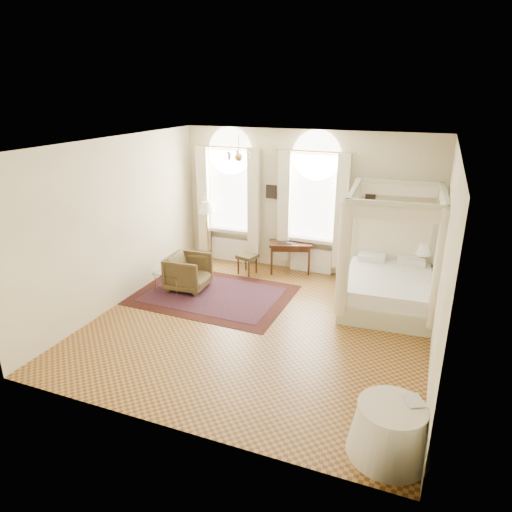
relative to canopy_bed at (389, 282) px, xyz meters
The scene contains 18 objects.
ground 2.73m from the canopy_bed, 142.12° to the right, with size 6.00×6.00×0.00m, color #9E6A2D.
room_walls 3.04m from the canopy_bed, 142.12° to the right, with size 6.00×6.00×6.00m.
window_left 4.30m from the canopy_bed, 162.98° to the left, with size 1.62×0.27×3.29m.
window_right 2.46m from the canopy_bed, 147.30° to the left, with size 1.62×0.27×3.29m.
chandelier 3.86m from the canopy_bed, behind, with size 0.51×0.45×0.50m.
wall_pictures 2.77m from the canopy_bed, 146.81° to the left, with size 2.54×0.03×0.39m.
canopy_bed is the anchor object (origin of this frame).
nightstand 1.23m from the canopy_bed, 60.95° to the left, with size 0.45×0.40×0.64m, color #351B0E.
nightstand_lamp 1.23m from the canopy_bed, 60.72° to the left, with size 0.31×0.31×0.45m.
writing_desk 2.60m from the canopy_bed, 156.02° to the left, with size 1.11×0.81×0.74m.
laptop 2.67m from the canopy_bed, 158.63° to the left, with size 0.35×0.23×0.03m, color black.
stool 3.34m from the canopy_bed, 169.72° to the left, with size 0.49×0.49×0.47m.
armchair 4.20m from the canopy_bed, behind, with size 0.82×0.85×0.77m, color #48391E.
coffee_table 4.57m from the canopy_bed, 168.60° to the right, with size 0.61×0.43×0.42m.
floor_lamp 4.74m from the canopy_bed, 166.95° to the left, with size 0.40×0.40×1.55m.
oriental_rug 3.63m from the canopy_bed, 167.14° to the right, with size 3.29×2.39×0.01m.
side_table 4.09m from the canopy_bed, 83.22° to the right, with size 0.99×0.99×0.68m.
book 3.97m from the canopy_bed, 81.14° to the right, with size 0.20×0.27×0.03m, color black.
Camera 1 is at (2.72, -7.04, 4.13)m, focal length 32.00 mm.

